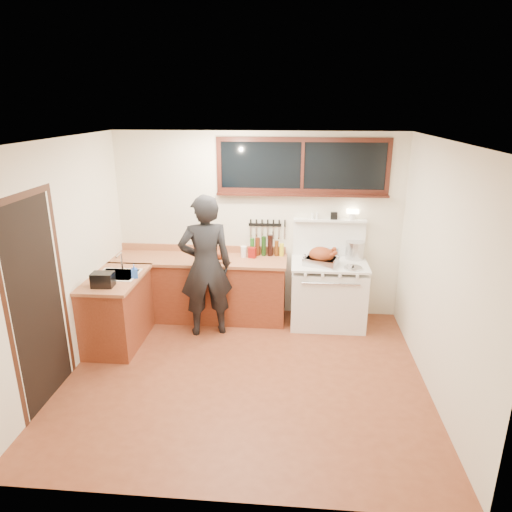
# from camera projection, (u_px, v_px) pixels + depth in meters

# --- Properties ---
(ground_plane) EXTENTS (4.00, 3.50, 0.02)m
(ground_plane) POSITION_uv_depth(u_px,v_px,m) (245.00, 376.00, 5.20)
(ground_plane) COLOR brown
(room_shell) EXTENTS (4.10, 3.60, 2.65)m
(room_shell) POSITION_uv_depth(u_px,v_px,m) (244.00, 236.00, 4.67)
(room_shell) COLOR silver
(room_shell) RESTS_ON ground
(counter_back) EXTENTS (2.44, 0.64, 1.00)m
(counter_back) POSITION_uv_depth(u_px,v_px,m) (200.00, 287.00, 6.49)
(counter_back) COLOR maroon
(counter_back) RESTS_ON ground
(counter_left) EXTENTS (0.64, 1.09, 0.90)m
(counter_left) POSITION_uv_depth(u_px,v_px,m) (117.00, 310.00, 5.78)
(counter_left) COLOR maroon
(counter_left) RESTS_ON ground
(sink_unit) EXTENTS (0.50, 0.45, 0.37)m
(sink_unit) POSITION_uv_depth(u_px,v_px,m) (118.00, 279.00, 5.72)
(sink_unit) COLOR white
(sink_unit) RESTS_ON counter_left
(vintage_stove) EXTENTS (1.02, 0.74, 1.57)m
(vintage_stove) POSITION_uv_depth(u_px,v_px,m) (328.00, 292.00, 6.30)
(vintage_stove) COLOR white
(vintage_stove) RESTS_ON ground
(back_window) EXTENTS (2.32, 0.13, 0.77)m
(back_window) POSITION_uv_depth(u_px,v_px,m) (302.00, 172.00, 6.12)
(back_window) COLOR black
(back_window) RESTS_ON room_shell
(left_doorway) EXTENTS (0.02, 1.04, 2.17)m
(left_doorway) POSITION_uv_depth(u_px,v_px,m) (38.00, 301.00, 4.49)
(left_doorway) COLOR black
(left_doorway) RESTS_ON ground
(knife_strip) EXTENTS (0.52, 0.03, 0.28)m
(knife_strip) POSITION_uv_depth(u_px,v_px,m) (266.00, 226.00, 6.40)
(knife_strip) COLOR black
(knife_strip) RESTS_ON room_shell
(man) EXTENTS (0.79, 0.64, 1.88)m
(man) POSITION_uv_depth(u_px,v_px,m) (206.00, 266.00, 5.88)
(man) COLOR black
(man) RESTS_ON ground
(soap_bottle) EXTENTS (0.10, 0.10, 0.17)m
(soap_bottle) POSITION_uv_depth(u_px,v_px,m) (134.00, 271.00, 5.59)
(soap_bottle) COLOR blue
(soap_bottle) RESTS_ON counter_left
(toaster) EXTENTS (0.26, 0.18, 0.17)m
(toaster) POSITION_uv_depth(u_px,v_px,m) (103.00, 280.00, 5.32)
(toaster) COLOR black
(toaster) RESTS_ON counter_left
(cutting_board) EXTENTS (0.41, 0.34, 0.13)m
(cutting_board) POSITION_uv_depth(u_px,v_px,m) (218.00, 257.00, 6.23)
(cutting_board) COLOR #A36341
(cutting_board) RESTS_ON counter_back
(roast_turkey) EXTENTS (0.50, 0.44, 0.25)m
(roast_turkey) POSITION_uv_depth(u_px,v_px,m) (321.00, 258.00, 6.04)
(roast_turkey) COLOR silver
(roast_turkey) RESTS_ON vintage_stove
(stockpot) EXTENTS (0.34, 0.34, 0.24)m
(stockpot) POSITION_uv_depth(u_px,v_px,m) (355.00, 250.00, 6.28)
(stockpot) COLOR silver
(stockpot) RESTS_ON vintage_stove
(saucepan) EXTENTS (0.21, 0.29, 0.12)m
(saucepan) POSITION_uv_depth(u_px,v_px,m) (333.00, 252.00, 6.41)
(saucepan) COLOR silver
(saucepan) RESTS_ON vintage_stove
(pot_lid) EXTENTS (0.28, 0.28, 0.04)m
(pot_lid) POSITION_uv_depth(u_px,v_px,m) (353.00, 268.00, 5.92)
(pot_lid) COLOR silver
(pot_lid) RESTS_ON vintage_stove
(coffee_tin) EXTENTS (0.11, 0.10, 0.15)m
(coffee_tin) POSITION_uv_depth(u_px,v_px,m) (252.00, 253.00, 6.33)
(coffee_tin) COLOR maroon
(coffee_tin) RESTS_ON counter_back
(pitcher) EXTENTS (0.11, 0.11, 0.16)m
(pitcher) POSITION_uv_depth(u_px,v_px,m) (244.00, 252.00, 6.35)
(pitcher) COLOR white
(pitcher) RESTS_ON counter_back
(bottle_cluster) EXTENTS (0.48, 0.07, 0.30)m
(bottle_cluster) POSITION_uv_depth(u_px,v_px,m) (266.00, 247.00, 6.40)
(bottle_cluster) COLOR black
(bottle_cluster) RESTS_ON counter_back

